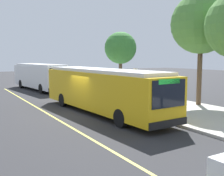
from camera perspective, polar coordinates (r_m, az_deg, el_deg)
name	(u,v)px	position (r m, az deg, el deg)	size (l,w,h in m)	color
ground_plane	(84,113)	(18.69, -5.70, -5.15)	(120.00, 120.00, 0.00)	#2B2B2D
sidewalk_curb	(155,104)	(21.80, 8.83, -3.34)	(44.00, 6.40, 0.15)	#B7B2A8
lane_stripe_center	(52,116)	(17.92, -12.15, -5.75)	(36.00, 0.14, 0.01)	#E0D64C
transit_bus_main	(102,89)	(18.37, -2.15, -0.21)	(12.57, 3.31, 2.95)	gold
transit_bus_second	(40,76)	(32.72, -14.58, 2.46)	(10.65, 3.68, 2.95)	white
bus_shelter	(136,78)	(23.65, 4.95, 1.96)	(2.90, 1.60, 2.48)	#333338
waiting_bench	(139,94)	(23.53, 5.66, -1.21)	(1.60, 0.48, 0.95)	brown
route_sign_post	(136,82)	(19.97, 4.89, 1.27)	(0.44, 0.08, 2.80)	#333338
street_tree_near_shelter	(201,24)	(21.87, 17.87, 12.46)	(4.44, 4.44, 8.25)	brown
street_tree_downstreet	(121,48)	(29.34, 1.76, 8.19)	(3.35, 3.35, 6.22)	brown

